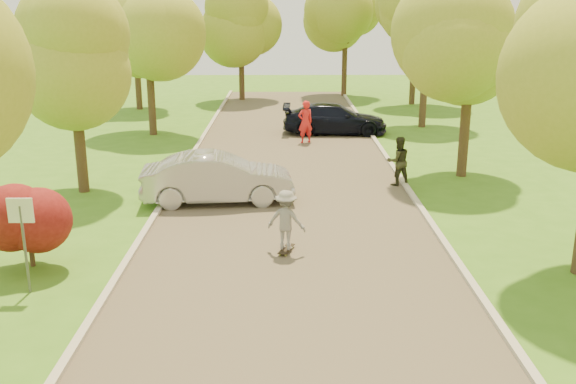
{
  "coord_description": "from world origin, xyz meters",
  "views": [
    {
      "loc": [
        -0.18,
        -9.01,
        6.09
      ],
      "look_at": [
        -0.08,
        7.43,
        1.3
      ],
      "focal_mm": 40.0,
      "sensor_mm": 36.0,
      "label": 1
    }
  ],
  "objects_px": {
    "longboard": "(286,249)",
    "person_striped": "(305,122)",
    "dark_sedan": "(335,119)",
    "street_sign": "(22,225)",
    "person_olive": "(398,161)",
    "silver_sedan": "(218,178)",
    "skateboarder": "(286,220)"
  },
  "relations": [
    {
      "from": "longboard",
      "to": "person_striped",
      "type": "distance_m",
      "value": 13.67
    },
    {
      "from": "dark_sedan",
      "to": "person_striped",
      "type": "distance_m",
      "value": 2.7
    },
    {
      "from": "street_sign",
      "to": "person_olive",
      "type": "relative_size",
      "value": 1.25
    },
    {
      "from": "street_sign",
      "to": "person_striped",
      "type": "height_order",
      "value": "street_sign"
    },
    {
      "from": "person_striped",
      "to": "longboard",
      "type": "bearing_deg",
      "value": 62.58
    },
    {
      "from": "street_sign",
      "to": "person_olive",
      "type": "distance_m",
      "value": 12.99
    },
    {
      "from": "silver_sedan",
      "to": "person_striped",
      "type": "bearing_deg",
      "value": -23.85
    },
    {
      "from": "person_striped",
      "to": "silver_sedan",
      "type": "bearing_deg",
      "value": 47.92
    },
    {
      "from": "person_olive",
      "to": "street_sign",
      "type": "bearing_deg",
      "value": 29.15
    },
    {
      "from": "street_sign",
      "to": "skateboarder",
      "type": "height_order",
      "value": "street_sign"
    },
    {
      "from": "silver_sedan",
      "to": "person_olive",
      "type": "height_order",
      "value": "person_olive"
    },
    {
      "from": "person_striped",
      "to": "person_olive",
      "type": "xyz_separation_m",
      "value": [
        3.01,
        -7.24,
        -0.11
      ]
    },
    {
      "from": "skateboarder",
      "to": "person_olive",
      "type": "xyz_separation_m",
      "value": [
        3.93,
        6.37,
        -0.01
      ]
    },
    {
      "from": "street_sign",
      "to": "skateboarder",
      "type": "xyz_separation_m",
      "value": [
        5.67,
        2.35,
        -0.69
      ]
    },
    {
      "from": "longboard",
      "to": "skateboarder",
      "type": "bearing_deg",
      "value": -161.41
    },
    {
      "from": "street_sign",
      "to": "dark_sedan",
      "type": "height_order",
      "value": "street_sign"
    },
    {
      "from": "skateboarder",
      "to": "person_striped",
      "type": "height_order",
      "value": "person_striped"
    },
    {
      "from": "longboard",
      "to": "person_olive",
      "type": "bearing_deg",
      "value": -103.09
    },
    {
      "from": "longboard",
      "to": "person_olive",
      "type": "distance_m",
      "value": 7.53
    },
    {
      "from": "person_striped",
      "to": "dark_sedan",
      "type": "bearing_deg",
      "value": -147.84
    },
    {
      "from": "silver_sedan",
      "to": "dark_sedan",
      "type": "relative_size",
      "value": 0.95
    },
    {
      "from": "person_olive",
      "to": "longboard",
      "type": "bearing_deg",
      "value": 45.22
    },
    {
      "from": "street_sign",
      "to": "silver_sedan",
      "type": "xyz_separation_m",
      "value": [
        3.5,
        6.74,
        -0.77
      ]
    },
    {
      "from": "skateboarder",
      "to": "street_sign",
      "type": "bearing_deg",
      "value": 41.13
    },
    {
      "from": "silver_sedan",
      "to": "person_striped",
      "type": "distance_m",
      "value": 9.72
    },
    {
      "from": "silver_sedan",
      "to": "person_striped",
      "type": "height_order",
      "value": "person_striped"
    },
    {
      "from": "dark_sedan",
      "to": "street_sign",
      "type": "bearing_deg",
      "value": 157.94
    },
    {
      "from": "street_sign",
      "to": "longboard",
      "type": "height_order",
      "value": "street_sign"
    },
    {
      "from": "skateboarder",
      "to": "person_olive",
      "type": "bearing_deg",
      "value": -103.09
    },
    {
      "from": "silver_sedan",
      "to": "person_striped",
      "type": "xyz_separation_m",
      "value": [
        3.09,
        9.22,
        0.18
      ]
    },
    {
      "from": "silver_sedan",
      "to": "skateboarder",
      "type": "relative_size",
      "value": 3.11
    },
    {
      "from": "street_sign",
      "to": "longboard",
      "type": "distance_m",
      "value": 6.31
    }
  ]
}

